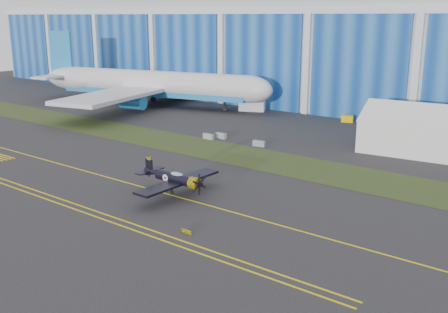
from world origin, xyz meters
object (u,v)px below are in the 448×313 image
Objects in this scene: tent at (420,127)px; tug at (347,119)px; warbird at (175,178)px; shipping_container at (252,106)px; jetliner at (152,56)px.

tent reaches higher than tug.
warbird is 2.17× the size of shipping_container.
tent is at bearing -57.94° from tug.
tug is (-18.09, 14.24, -3.06)m from tent.
jetliner is 44.98m from tug.
tent is 23.22m from tug.
warbird is 39.96m from tent.
tent is at bearing -18.16° from jetliner.
warbird is 0.16× the size of jetliner.
jetliner is at bearing 137.97° from warbird.
tent is 41.48m from shipping_container.
warbird reaches higher than tug.
shipping_container is 2.49× the size of tug.
warbird is at bearing -87.07° from shipping_container.
tent is (60.84, -5.04, -7.45)m from jetliner.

